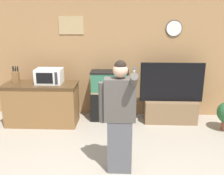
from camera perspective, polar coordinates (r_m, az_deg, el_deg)
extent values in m
cube|color=#A87A4C|center=(5.61, 0.87, 6.61)|extent=(10.00, 0.06, 2.60)
cube|color=tan|center=(5.60, -9.33, 13.86)|extent=(0.54, 0.02, 0.38)
cylinder|color=white|center=(5.60, 13.98, 12.97)|extent=(0.32, 0.03, 0.32)
cylinder|color=black|center=(5.60, 13.98, 12.97)|extent=(0.35, 0.01, 0.35)
cube|color=brown|center=(5.46, -15.67, -3.79)|extent=(1.46, 0.60, 0.85)
cube|color=#48321C|center=(5.33, -16.02, 0.68)|extent=(1.50, 0.64, 0.03)
cube|color=white|center=(5.27, -14.15, 2.56)|extent=(0.53, 0.37, 0.30)
cube|color=black|center=(5.11, -15.19, 2.07)|extent=(0.33, 0.01, 0.21)
cube|color=#2D2D33|center=(5.04, -12.66, 2.06)|extent=(0.05, 0.01, 0.24)
cube|color=brown|center=(5.48, -21.14, 2.16)|extent=(0.13, 0.09, 0.25)
cylinder|color=black|center=(5.47, -21.76, 3.94)|extent=(0.02, 0.02, 0.10)
cylinder|color=black|center=(5.45, -21.29, 3.83)|extent=(0.02, 0.02, 0.08)
cylinder|color=black|center=(5.43, -20.84, 3.88)|extent=(0.02, 0.02, 0.09)
cylinder|color=black|center=(5.50, -21.61, 4.05)|extent=(0.02, 0.02, 0.11)
cylinder|color=black|center=(5.48, -21.16, 4.05)|extent=(0.02, 0.02, 0.11)
cylinder|color=black|center=(5.46, -20.71, 4.07)|extent=(0.02, 0.02, 0.11)
cube|color=black|center=(5.52, -0.49, -4.15)|extent=(0.82, 0.41, 0.62)
cube|color=#937F5B|center=(5.42, -0.50, -0.85)|extent=(0.79, 0.40, 0.04)
cube|color=#2D6B4C|center=(5.36, -0.51, 1.32)|extent=(0.78, 0.40, 0.44)
cube|color=black|center=(5.31, -0.51, 3.59)|extent=(0.82, 0.41, 0.03)
cube|color=brown|center=(5.55, 13.15, -5.33)|extent=(1.10, 0.40, 0.48)
cube|color=black|center=(5.35, 13.58, 1.08)|extent=(1.29, 0.05, 0.81)
cube|color=black|center=(5.38, 13.52, 1.16)|extent=(1.32, 0.01, 0.84)
cube|color=#515156|center=(3.72, 1.76, -13.16)|extent=(0.35, 0.20, 0.81)
cube|color=#4C4742|center=(3.43, 1.86, -2.82)|extent=(0.44, 0.21, 0.60)
sphere|color=tan|center=(3.32, 1.93, 3.93)|extent=(0.20, 0.20, 0.20)
sphere|color=black|center=(3.31, 1.93, 4.87)|extent=(0.17, 0.17, 0.17)
cylinder|color=#4C4742|center=(3.46, -2.14, -3.42)|extent=(0.11, 0.11, 0.57)
cylinder|color=#4C4742|center=(3.22, 4.99, 1.51)|extent=(0.10, 0.32, 0.26)
cylinder|color=white|center=(3.18, 5.05, 3.14)|extent=(0.02, 0.06, 0.11)
cylinder|color=#2856B2|center=(3.15, 5.09, 4.13)|extent=(0.02, 0.03, 0.05)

